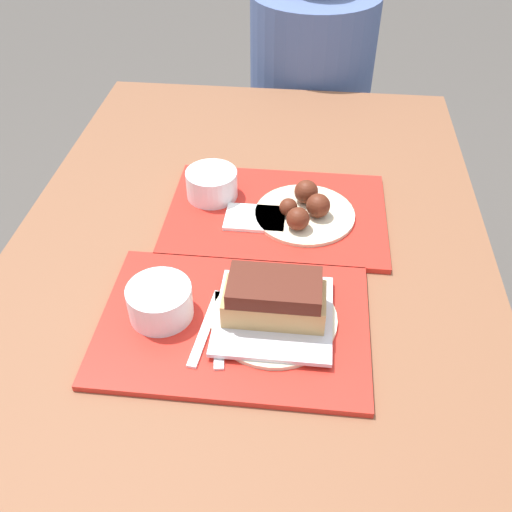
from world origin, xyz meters
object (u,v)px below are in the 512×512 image
at_px(tray_near, 233,323).
at_px(bowl_coleslaw_far, 212,183).
at_px(wings_plate_far, 305,209).
at_px(brisket_sandwich_plate, 274,305).
at_px(tray_far, 277,214).
at_px(person_seated_across, 311,74).
at_px(bowl_coleslaw_near, 160,300).

bearing_deg(tray_near, bowl_coleslaw_far, 104.64).
bearing_deg(wings_plate_far, bowl_coleslaw_far, 165.12).
bearing_deg(brisket_sandwich_plate, wings_plate_far, 82.26).
relative_size(brisket_sandwich_plate, wings_plate_far, 1.04).
bearing_deg(tray_far, person_seated_across, 86.66).
distance_m(tray_near, tray_far, 0.32).
relative_size(wings_plate_far, person_seated_across, 0.28).
height_order(bowl_coleslaw_near, brisket_sandwich_plate, brisket_sandwich_plate).
bearing_deg(bowl_coleslaw_near, tray_far, 61.05).
bearing_deg(bowl_coleslaw_far, tray_far, -16.67).
height_order(tray_far, bowl_coleslaw_near, bowl_coleslaw_near).
relative_size(bowl_coleslaw_near, bowl_coleslaw_far, 1.00).
distance_m(tray_far, person_seated_across, 0.84).
relative_size(brisket_sandwich_plate, bowl_coleslaw_far, 1.96).
xyz_separation_m(bowl_coleslaw_far, person_seated_across, (0.19, 0.79, -0.09)).
relative_size(tray_near, bowl_coleslaw_far, 4.15).
bearing_deg(wings_plate_far, brisket_sandwich_plate, -97.74).
xyz_separation_m(bowl_coleslaw_near, person_seated_across, (0.22, 1.15, -0.09)).
xyz_separation_m(bowl_coleslaw_far, wings_plate_far, (0.20, -0.05, -0.01)).
bearing_deg(tray_far, tray_near, -98.98).
distance_m(bowl_coleslaw_near, person_seated_across, 1.17).
distance_m(tray_near, bowl_coleslaw_near, 0.13).
bearing_deg(bowl_coleslaw_near, wings_plate_far, 52.45).
bearing_deg(tray_near, bowl_coleslaw_near, 178.54).
height_order(tray_far, bowl_coleslaw_far, bowl_coleslaw_far).
bearing_deg(person_seated_across, bowl_coleslaw_far, -103.68).
bearing_deg(brisket_sandwich_plate, bowl_coleslaw_near, -178.09).
bearing_deg(tray_near, tray_far, 81.02).
height_order(bowl_coleslaw_near, wings_plate_far, bowl_coleslaw_near).
bearing_deg(wings_plate_far, tray_far, 169.59).
xyz_separation_m(tray_far, brisket_sandwich_plate, (0.02, -0.31, 0.04)).
xyz_separation_m(wings_plate_far, person_seated_across, (-0.01, 0.84, -0.08)).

